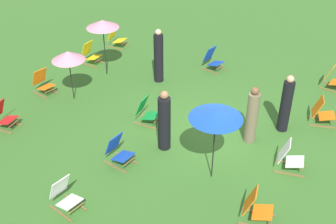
{
  "coord_description": "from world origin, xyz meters",
  "views": [
    {
      "loc": [
        -9.22,
        -3.35,
        7.23
      ],
      "look_at": [
        0.0,
        1.2,
        0.5
      ],
      "focal_mm": 45.86,
      "sensor_mm": 36.0,
      "label": 1
    }
  ],
  "objects_px": {
    "deckchair_3": "(322,112)",
    "deckchair_13": "(3,116)",
    "deckchair_7": "(213,60)",
    "person_3": "(286,105)",
    "umbrella_0": "(68,56)",
    "person_1": "(252,116)",
    "umbrella_1": "(216,114)",
    "deckchair_10": "(289,157)",
    "person_2": "(159,57)",
    "deckchair_6": "(256,207)",
    "deckchair_5": "(333,78)",
    "deckchair_12": "(118,151)",
    "umbrella_2": "(102,24)",
    "person_0": "(164,122)",
    "deckchair_1": "(65,196)",
    "deckchair_9": "(116,38)",
    "deckchair_4": "(43,83)",
    "deckchair_0": "(90,54)",
    "deckchair_2": "(147,112)"
  },
  "relations": [
    {
      "from": "deckchair_2",
      "to": "umbrella_0",
      "type": "bearing_deg",
      "value": 86.85
    },
    {
      "from": "deckchair_12",
      "to": "umbrella_0",
      "type": "xyz_separation_m",
      "value": [
        2.09,
        3.01,
        1.15
      ]
    },
    {
      "from": "deckchair_0",
      "to": "umbrella_2",
      "type": "bearing_deg",
      "value": -111.21
    },
    {
      "from": "deckchair_5",
      "to": "umbrella_0",
      "type": "relative_size",
      "value": 0.5
    },
    {
      "from": "umbrella_1",
      "to": "person_1",
      "type": "relative_size",
      "value": 1.16
    },
    {
      "from": "deckchair_5",
      "to": "deckchair_9",
      "type": "relative_size",
      "value": 1.0
    },
    {
      "from": "deckchair_5",
      "to": "person_0",
      "type": "xyz_separation_m",
      "value": [
        -5.38,
        3.59,
        0.46
      ]
    },
    {
      "from": "deckchair_5",
      "to": "deckchair_7",
      "type": "height_order",
      "value": "same"
    },
    {
      "from": "deckchair_2",
      "to": "deckchair_9",
      "type": "distance_m",
      "value": 5.58
    },
    {
      "from": "deckchair_7",
      "to": "deckchair_3",
      "type": "bearing_deg",
      "value": -97.5
    },
    {
      "from": "deckchair_2",
      "to": "deckchair_7",
      "type": "relative_size",
      "value": 0.97
    },
    {
      "from": "deckchair_4",
      "to": "deckchair_9",
      "type": "distance_m",
      "value": 4.19
    },
    {
      "from": "person_1",
      "to": "deckchair_5",
      "type": "bearing_deg",
      "value": -108.37
    },
    {
      "from": "umbrella_0",
      "to": "deckchair_2",
      "type": "bearing_deg",
      "value": -92.82
    },
    {
      "from": "deckchair_3",
      "to": "deckchair_13",
      "type": "bearing_deg",
      "value": 103.59
    },
    {
      "from": "deckchair_3",
      "to": "umbrella_2",
      "type": "bearing_deg",
      "value": 77.79
    },
    {
      "from": "deckchair_9",
      "to": "deckchair_4",
      "type": "bearing_deg",
      "value": 175.36
    },
    {
      "from": "deckchair_5",
      "to": "deckchair_3",
      "type": "bearing_deg",
      "value": -171.54
    },
    {
      "from": "person_3",
      "to": "deckchair_7",
      "type": "bearing_deg",
      "value": -2.78
    },
    {
      "from": "deckchair_0",
      "to": "deckchair_10",
      "type": "distance_m",
      "value": 8.43
    },
    {
      "from": "deckchair_0",
      "to": "deckchair_4",
      "type": "xyz_separation_m",
      "value": [
        -2.49,
        0.14,
        0.0
      ]
    },
    {
      "from": "deckchair_10",
      "to": "person_1",
      "type": "height_order",
      "value": "person_1"
    },
    {
      "from": "deckchair_4",
      "to": "deckchair_7",
      "type": "xyz_separation_m",
      "value": [
        4.04,
        -4.36,
        0.0
      ]
    },
    {
      "from": "deckchair_1",
      "to": "person_3",
      "type": "distance_m",
      "value": 6.44
    },
    {
      "from": "deckchair_2",
      "to": "umbrella_1",
      "type": "height_order",
      "value": "umbrella_1"
    },
    {
      "from": "person_2",
      "to": "deckchair_1",
      "type": "bearing_deg",
      "value": -81.8
    },
    {
      "from": "deckchair_0",
      "to": "person_0",
      "type": "distance_m",
      "value": 5.83
    },
    {
      "from": "deckchair_7",
      "to": "person_3",
      "type": "distance_m",
      "value": 4.18
    },
    {
      "from": "umbrella_2",
      "to": "person_2",
      "type": "distance_m",
      "value": 2.16
    },
    {
      "from": "deckchair_7",
      "to": "umbrella_1",
      "type": "distance_m",
      "value": 6.03
    },
    {
      "from": "deckchair_6",
      "to": "deckchair_2",
      "type": "bearing_deg",
      "value": 50.1
    },
    {
      "from": "deckchair_6",
      "to": "deckchair_9",
      "type": "height_order",
      "value": "same"
    },
    {
      "from": "deckchair_9",
      "to": "umbrella_0",
      "type": "distance_m",
      "value": 4.32
    },
    {
      "from": "deckchair_10",
      "to": "person_2",
      "type": "height_order",
      "value": "person_2"
    },
    {
      "from": "deckchair_5",
      "to": "person_2",
      "type": "height_order",
      "value": "person_2"
    },
    {
      "from": "deckchair_12",
      "to": "person_3",
      "type": "height_order",
      "value": "person_3"
    },
    {
      "from": "umbrella_2",
      "to": "person_2",
      "type": "relative_size",
      "value": 1.07
    },
    {
      "from": "deckchair_6",
      "to": "deckchair_7",
      "type": "xyz_separation_m",
      "value": [
        6.36,
        3.49,
        0.0
      ]
    },
    {
      "from": "person_1",
      "to": "umbrella_0",
      "type": "bearing_deg",
      "value": 6.44
    },
    {
      "from": "deckchair_3",
      "to": "deckchair_13",
      "type": "height_order",
      "value": "same"
    },
    {
      "from": "deckchair_5",
      "to": "person_2",
      "type": "xyz_separation_m",
      "value": [
        -2.1,
        5.45,
        0.52
      ]
    },
    {
      "from": "deckchair_0",
      "to": "deckchair_9",
      "type": "bearing_deg",
      "value": 2.84
    },
    {
      "from": "deckchair_0",
      "to": "deckchair_3",
      "type": "height_order",
      "value": "same"
    },
    {
      "from": "umbrella_2",
      "to": "person_2",
      "type": "height_order",
      "value": "umbrella_2"
    },
    {
      "from": "deckchair_2",
      "to": "umbrella_1",
      "type": "distance_m",
      "value": 3.31
    },
    {
      "from": "umbrella_1",
      "to": "person_0",
      "type": "xyz_separation_m",
      "value": [
        0.54,
        1.59,
        -1.03
      ]
    },
    {
      "from": "umbrella_0",
      "to": "person_1",
      "type": "relative_size",
      "value": 0.98
    },
    {
      "from": "deckchair_10",
      "to": "person_2",
      "type": "distance_m",
      "value": 5.77
    },
    {
      "from": "deckchair_13",
      "to": "umbrella_2",
      "type": "distance_m",
      "value": 4.42
    },
    {
      "from": "deckchair_4",
      "to": "deckchair_9",
      "type": "height_order",
      "value": "same"
    }
  ]
}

